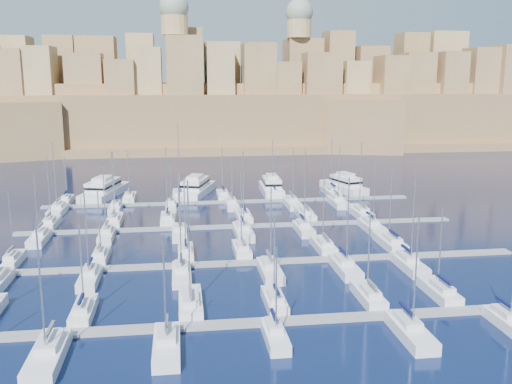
{
  "coord_description": "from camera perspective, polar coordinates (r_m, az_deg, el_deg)",
  "views": [
    {
      "loc": [
        -11.4,
        -95.79,
        28.45
      ],
      "look_at": [
        2.37,
        6.0,
        7.67
      ],
      "focal_mm": 40.0,
      "sensor_mm": 36.0,
      "label": 1
    }
  ],
  "objects": [
    {
      "name": "motor_yacht_a",
      "position": [
        142.59,
        -14.93,
        0.24
      ],
      "size": [
        10.69,
        20.76,
        5.25
      ],
      "color": "silver",
      "rests_on": "ground"
    },
    {
      "name": "sailboat_34",
      "position": [
        106.63,
        4.78,
        -3.66
      ],
      "size": [
        2.66,
        8.85,
        14.4
      ],
      "color": "silver",
      "rests_on": "ground"
    },
    {
      "name": "sailboat_45",
      "position": [
        126.22,
        -2.44,
        -1.26
      ],
      "size": [
        2.56,
        8.55,
        11.6
      ],
      "color": "silver",
      "rests_on": "ground"
    },
    {
      "name": "sailboat_29",
      "position": [
        121.03,
        10.38,
        -1.98
      ],
      "size": [
        3.09,
        10.31,
        15.5
      ],
      "color": "silver",
      "rests_on": "ground"
    },
    {
      "name": "sailboat_26",
      "position": [
        114.67,
        -8.82,
        -2.68
      ],
      "size": [
        2.74,
        9.13,
        15.39
      ],
      "color": "silver",
      "rests_on": "ground"
    },
    {
      "name": "sailboat_35",
      "position": [
        109.65,
        11.53,
        -3.43
      ],
      "size": [
        2.98,
        9.93,
        14.05
      ],
      "color": "silver",
      "rests_on": "ground"
    },
    {
      "name": "sailboat_21",
      "position": [
        83.94,
        1.41,
        -7.84
      ],
      "size": [
        2.81,
        9.38,
        13.6
      ],
      "color": "silver",
      "rests_on": "ground"
    },
    {
      "name": "sailboat_25",
      "position": [
        115.45,
        -13.98,
        -2.79
      ],
      "size": [
        2.78,
        9.28,
        14.62
      ],
      "color": "silver",
      "rests_on": "ground"
    },
    {
      "name": "sailboat_16",
      "position": [
        96.32,
        6.77,
        -5.36
      ],
      "size": [
        2.72,
        9.08,
        14.92
      ],
      "color": "silver",
      "rests_on": "ground"
    },
    {
      "name": "sailboat_2",
      "position": [
        72.93,
        -6.57,
        -10.95
      ],
      "size": [
        2.88,
        9.6,
        16.48
      ],
      "color": "silver",
      "rests_on": "ground"
    },
    {
      "name": "sailboat_8",
      "position": [
        62.75,
        -8.92,
        -14.92
      ],
      "size": [
        2.79,
        9.29,
        13.31
      ],
      "color": "silver",
      "rests_on": "ground"
    },
    {
      "name": "sailboat_23",
      "position": [
        89.65,
        15.07,
        -6.96
      ],
      "size": [
        2.81,
        9.37,
        15.13
      ],
      "color": "silver",
      "rests_on": "ground"
    },
    {
      "name": "sailboat_31",
      "position": [
        105.36,
        -14.7,
        -4.2
      ],
      "size": [
        2.47,
        8.24,
        13.64
      ],
      "color": "silver",
      "rests_on": "ground"
    },
    {
      "name": "sailboat_46",
      "position": [
        127.6,
        3.64,
        -1.13
      ],
      "size": [
        2.9,
        9.65,
        13.02
      ],
      "color": "silver",
      "rests_on": "ground"
    },
    {
      "name": "sailboat_3",
      "position": [
        73.16,
        1.88,
        -10.84
      ],
      "size": [
        2.43,
        8.08,
        12.02
      ],
      "color": "silver",
      "rests_on": "ground"
    },
    {
      "name": "sailboat_28",
      "position": [
        117.58,
        4.93,
        -2.23
      ],
      "size": [
        2.86,
        9.54,
        14.65
      ],
      "color": "silver",
      "rests_on": "ground"
    },
    {
      "name": "sailboat_44",
      "position": [
        126.25,
        -8.5,
        -1.39
      ],
      "size": [
        2.25,
        7.49,
        10.55
      ],
      "color": "silver",
      "rests_on": "ground"
    },
    {
      "name": "ground",
      "position": [
        100.57,
        -0.89,
        -5.0
      ],
      "size": [
        600.0,
        600.0,
        0.0
      ],
      "primitive_type": "plane",
      "color": "black",
      "rests_on": "ground"
    },
    {
      "name": "sailboat_42",
      "position": [
        127.78,
        -19.21,
        -1.72
      ],
      "size": [
        2.93,
        9.77,
        15.62
      ],
      "color": "silver",
      "rests_on": "ground"
    },
    {
      "name": "sailboat_19",
      "position": [
        84.39,
        -16.3,
        -8.21
      ],
      "size": [
        2.56,
        8.52,
        14.15
      ],
      "color": "silver",
      "rests_on": "ground"
    },
    {
      "name": "motor_yacht_d",
      "position": [
        145.3,
        8.82,
        0.7
      ],
      "size": [
        9.1,
        16.32,
        5.25
      ],
      "color": "silver",
      "rests_on": "ground"
    },
    {
      "name": "sailboat_14",
      "position": [
        92.96,
        -7.04,
        -6.0
      ],
      "size": [
        2.43,
        8.09,
        13.15
      ],
      "color": "silver",
      "rests_on": "ground"
    },
    {
      "name": "sailboat_24",
      "position": [
        117.02,
        -19.86,
        -2.96
      ],
      "size": [
        2.53,
        8.43,
        13.97
      ],
      "color": "silver",
      "rests_on": "ground"
    },
    {
      "name": "sailboat_12",
      "position": [
        96.31,
        -23.13,
        -6.25
      ],
      "size": [
        2.28,
        7.61,
        11.74
      ],
      "color": "silver",
      "rests_on": "ground"
    },
    {
      "name": "sailboat_38",
      "position": [
        136.91,
        -7.64,
        -0.32
      ],
      "size": [
        3.25,
        10.84,
        18.38
      ],
      "color": "silver",
      "rests_on": "ground"
    },
    {
      "name": "sailboat_41",
      "position": [
        141.24,
        7.54,
        0.03
      ],
      "size": [
        2.91,
        9.72,
        14.15
      ],
      "color": "silver",
      "rests_on": "ground"
    },
    {
      "name": "sailboat_5",
      "position": [
        79.94,
        17.87,
        -9.43
      ],
      "size": [
        2.64,
        8.8,
        12.25
      ],
      "color": "silver",
      "rests_on": "ground"
    },
    {
      "name": "sailboat_27",
      "position": [
        115.45,
        -1.24,
        -2.45
      ],
      "size": [
        2.82,
        9.39,
        13.79
      ],
      "color": "silver",
      "rests_on": "ground"
    },
    {
      "name": "sailboat_40",
      "position": [
        138.2,
        1.68,
        -0.13
      ],
      "size": [
        2.94,
        9.79,
        14.18
      ],
      "color": "silver",
      "rests_on": "ground"
    },
    {
      "name": "sailboat_4",
      "position": [
        76.18,
        11.18,
        -10.13
      ],
      "size": [
        2.52,
        8.39,
        13.14
      ],
      "color": "silver",
      "rests_on": "ground"
    },
    {
      "name": "sailboat_10",
      "position": [
        67.4,
        15.15,
        -13.25
      ],
      "size": [
        2.84,
        9.48,
        14.18
      ],
      "color": "silver",
      "rests_on": "ground"
    },
    {
      "name": "sailboat_36",
      "position": [
        137.8,
        -18.41,
        -0.77
      ],
      "size": [
        2.26,
        7.54,
        11.44
      ],
      "color": "silver",
      "rests_on": "ground"
    },
    {
      "name": "sailboat_22",
      "position": [
        86.35,
        8.91,
        -7.41
      ],
      "size": [
        2.82,
        9.42,
        14.67
      ],
      "color": "silver",
      "rests_on": "ground"
    },
    {
      "name": "fortified_city",
      "position": [
        251.68,
        -5.19,
        8.27
      ],
      "size": [
        460.0,
        108.95,
        59.52
      ],
      "color": "brown",
      "rests_on": "ground"
    },
    {
      "name": "sailboat_47",
      "position": [
        129.98,
        8.16,
        -0.99
      ],
      "size": [
        2.93,
        9.75,
        13.75
      ],
      "color": "silver",
      "rests_on": "ground"
    },
    {
      "name": "pontoon_mid_far",
      "position": [
        110.09,
        -1.51,
        -3.44
      ],
      "size": [
        84.0,
        2.0,
        0.4
      ],
      "primitive_type": "cube",
      "color": "slate",
      "rests_on": "ground"
    },
    {
      "name": "pontoon_mid_near",
      "position": [
        89.16,
        0.04,
        -7.03
      ],
      "size": [
        84.0,
        2.0,
        0.4
      ],
      "primitive_type": "cube",
      "color": "slate",
      "rests_on": "ground"
    },
    {
      "name": "sailboat_39",
      "position": [
        136.36,
        -3.34,
        -0.31
      ],
      "size": [
        2.68,
        8.92,
        12.5
      ],
      "color": "silver",
      "rests_on": "ground"
    },
    {
      "name": "sailboat_30",
      "position": [
        107.14,
        -20.84,
        -4.32
      ],
      "size": [
        2.65,
        8.84,
        12.98
      ],
      "color": "silver",
      "rests_on": "ground"
    },
    {
      "name": "pontoon_near",
      "position": [
        68.89,
        2.57,
        -12.78
      ],
      "size": [
        84.0,
        2.0,
        0.4
      ],
      "primitive_type": "cube",
      "color": "slate",
      "rests_on": "ground"
    },
    {
      "name": "pontoon_far",
      "position": [
        131.37,
        -2.55,
        -0.99
      ],
      "size": [
        84.0,
        2.0,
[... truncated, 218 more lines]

